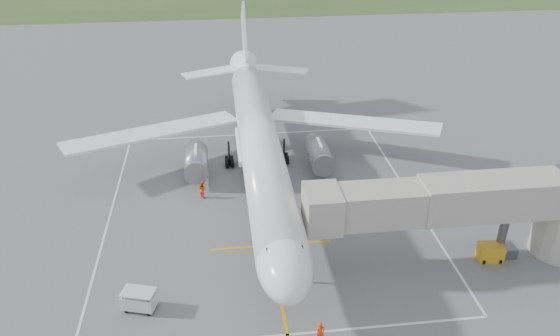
{
  "coord_description": "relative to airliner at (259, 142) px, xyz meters",
  "views": [
    {
      "loc": [
        -3.72,
        -46.46,
        27.26
      ],
      "look_at": [
        1.44,
        -4.0,
        4.0
      ],
      "focal_mm": 35.0,
      "sensor_mm": 36.0,
      "label": 1
    }
  ],
  "objects": [
    {
      "name": "ground",
      "position": [
        0.0,
        -0.75,
        -4.39
      ],
      "size": [
        700.0,
        700.0,
        0.0
      ],
      "primitive_type": "plane",
      "color": "#5F5F61",
      "rests_on": "ground"
    },
    {
      "name": "apron_markings",
      "position": [
        0.0,
        -6.57,
        -4.38
      ],
      "size": [
        28.2,
        60.0,
        0.01
      ],
      "color": "orange",
      "rests_on": "ground"
    },
    {
      "name": "airliner",
      "position": [
        0.0,
        0.0,
        0.0
      ],
      "size": [
        38.93,
        46.75,
        13.52
      ],
      "color": "white",
      "rests_on": "ground"
    },
    {
      "name": "jet_bridge",
      "position": [
        15.72,
        -14.25,
        0.35
      ],
      "size": [
        23.4,
        5.0,
        7.2
      ],
      "color": "#9B978C",
      "rests_on": "ground"
    },
    {
      "name": "gpu_unit",
      "position": [
        17.09,
        -14.68,
        -3.69
      ],
      "size": [
        2.0,
        1.5,
        1.42
      ],
      "rotation": [
        0.0,
        0.0,
        -0.09
      ],
      "color": "gold",
      "rests_on": "ground"
    },
    {
      "name": "baggage_cart",
      "position": [
        -10.02,
        -17.02,
        -3.58
      ],
      "size": [
        2.59,
        1.97,
        1.59
      ],
      "rotation": [
        0.0,
        0.0,
        -0.29
      ],
      "color": "silver",
      "rests_on": "ground"
    },
    {
      "name": "ramp_worker_nose",
      "position": [
        2.03,
        -21.7,
        -3.53
      ],
      "size": [
        0.74,
        0.62,
        1.72
      ],
      "primitive_type": "imported",
      "rotation": [
        0.0,
        0.0,
        0.4
      ],
      "color": "#FA3207",
      "rests_on": "ground"
    },
    {
      "name": "ramp_worker_wing",
      "position": [
        -5.65,
        -2.27,
        -3.57
      ],
      "size": [
        0.97,
        1.01,
        1.64
      ],
      "primitive_type": "imported",
      "rotation": [
        0.0,
        0.0,
        2.2
      ],
      "color": "#EC4C07",
      "rests_on": "ground"
    }
  ]
}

